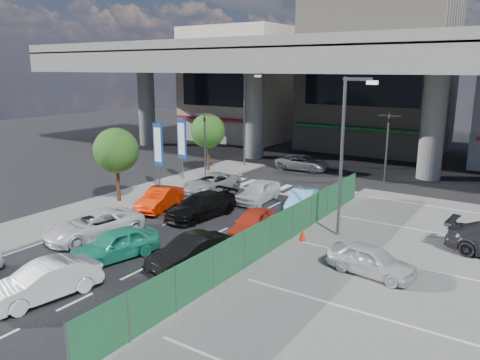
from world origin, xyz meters
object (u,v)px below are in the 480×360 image
Objects in this scene: taxi_orange_right at (252,223)px; taxi_teal_mid at (115,244)px; street_lamp_right at (346,144)px; sedan_white_front_mid at (258,191)px; street_lamp_left at (246,112)px; traffic_light_left at (205,129)px; signboard_far at (182,141)px; parked_sedan_white at (371,260)px; hatch_white_back_mid at (44,282)px; taxi_orange_left at (160,199)px; tree_far at (208,131)px; crossing_wagon_silver at (302,163)px; traffic_light_right at (388,130)px; sedan_white_mid_left at (94,225)px; traffic_cone at (303,235)px; wagon_silver_front_left at (211,183)px; sedan_black_mid at (201,206)px; kei_truck_front_right at (302,200)px; hatch_black_mid_right at (192,252)px; signboard_near at (158,147)px; tree_near at (116,151)px.

taxi_teal_mid is at bearing -131.67° from taxi_orange_right.
sedan_white_front_mid is (-6.84, 3.11, -4.08)m from street_lamp_right.
street_lamp_left is 17.77m from taxi_orange_right.
traffic_light_left is 1.93m from signboard_far.
parked_sedan_white is (16.15, -9.75, -3.25)m from traffic_light_left.
hatch_white_back_mid is 1.04× the size of taxi_orange_left.
crossing_wagon_silver is (6.21, 4.90, -2.77)m from tree_far.
traffic_light_right is at bearing 70.55° from taxi_orange_right.
crossing_wagon_silver is (1.56, 20.56, -0.07)m from sedan_white_mid_left.
sedan_white_mid_left is 13.54m from parked_sedan_white.
traffic_cone is at bearing -32.81° from traffic_light_left.
street_lamp_left is 1.99× the size of taxi_orange_left.
hatch_white_back_mid is 1.03× the size of sedan_white_front_mid.
traffic_light_right reaches higher than wagon_silver_front_left.
parked_sedan_white is (16.28, -15.75, -4.08)m from street_lamp_left.
sedan_black_mid is 1.17× the size of sedan_white_front_mid.
sedan_white_mid_left is at bearing -97.87° from taxi_orange_left.
signboard_far is 1.24× the size of kei_truck_front_right.
taxi_orange_right is at bearing -104.74° from kei_truck_front_right.
wagon_silver_front_left reaches higher than traffic_cone.
street_lamp_left is 21.78m from hatch_black_mid_right.
street_lamp_right reaches higher than signboard_near.
wagon_silver_front_left is at bearing 73.77° from taxi_orange_left.
street_lamp_left is 15.12m from sedan_black_mid.
traffic_light_left reaches higher than taxi_orange_right.
tree_near is at bearing 139.47° from sedan_white_mid_left.
sedan_white_front_mid is (-2.96, 5.48, 0.03)m from taxi_orange_right.
sedan_white_mid_left is at bearing -169.53° from hatch_black_mid_right.
traffic_light_right is at bearing 93.97° from hatch_black_mid_right.
parked_sedan_white is (17.55, -8.74, -2.38)m from signboard_far.
sedan_white_mid_left is at bearing 171.30° from taxi_teal_mid.
crossing_wagon_silver is (5.41, 15.40, -2.77)m from tree_near.
parked_sedan_white is at bearing -44.05° from street_lamp_left.
taxi_orange_left is 3.07m from sedan_black_mid.
traffic_light_left is 1.37× the size of kei_truck_front_right.
street_lamp_right reaches higher than parked_sedan_white.
taxi_orange_left is at bearing 6.77° from tree_near.
traffic_cone is at bearing 4.24° from sedan_black_mid.
taxi_orange_right is 6.81m from parked_sedan_white.
crossing_wagon_silver is at bearing 113.59° from hatch_black_mid_right.
kei_truck_front_right is at bearing 51.42° from parked_sedan_white.
taxi_teal_mid is 1.10× the size of parked_sedan_white.
street_lamp_left is 1.70× the size of signboard_far.
street_lamp_left is 1.67× the size of tree_far.
signboard_near reaches higher than sedan_white_mid_left.
sedan_white_mid_left is at bearing -149.23° from traffic_cone.
sedan_black_mid is 10.95m from parked_sedan_white.
street_lamp_right is (13.37, -6.00, 0.83)m from traffic_light_left.
kei_truck_front_right is (7.30, 4.64, -0.03)m from taxi_orange_left.
taxi_orange_right is 1.05× the size of parked_sedan_white.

